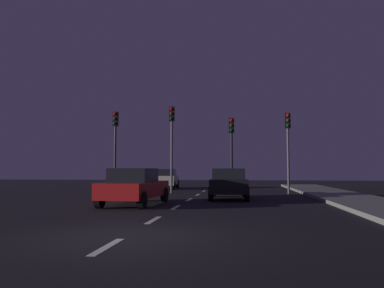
{
  "coord_description": "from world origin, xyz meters",
  "views": [
    {
      "loc": [
        2.41,
        -8.08,
        1.39
      ],
      "look_at": [
        -0.22,
        13.05,
        2.84
      ],
      "focal_mm": 36.17,
      "sensor_mm": 36.0,
      "label": 1
    }
  ],
  "objects_px": {
    "traffic_signal_far_left": "(115,136)",
    "traffic_signal_center_left": "(172,133)",
    "traffic_signal_far_right": "(288,137)",
    "car_adjacent_lane": "(135,186)",
    "traffic_signal_center_right": "(232,140)",
    "car_stopped_ahead": "(229,183)",
    "car_oncoming_far": "(164,179)"
  },
  "relations": [
    {
      "from": "traffic_signal_center_left",
      "to": "car_adjacent_lane",
      "type": "height_order",
      "value": "traffic_signal_center_left"
    },
    {
      "from": "traffic_signal_far_right",
      "to": "car_oncoming_far",
      "type": "height_order",
      "value": "traffic_signal_far_right"
    },
    {
      "from": "traffic_signal_far_left",
      "to": "car_stopped_ahead",
      "type": "xyz_separation_m",
      "value": [
        7.16,
        -4.23,
        -2.77
      ]
    },
    {
      "from": "traffic_signal_center_right",
      "to": "car_adjacent_lane",
      "type": "relative_size",
      "value": 1.0
    },
    {
      "from": "traffic_signal_far_left",
      "to": "traffic_signal_far_right",
      "type": "relative_size",
      "value": 1.06
    },
    {
      "from": "traffic_signal_far_left",
      "to": "traffic_signal_far_right",
      "type": "xyz_separation_m",
      "value": [
        10.53,
        -0.0,
        -0.18
      ]
    },
    {
      "from": "car_stopped_ahead",
      "to": "car_adjacent_lane",
      "type": "relative_size",
      "value": 0.9
    },
    {
      "from": "traffic_signal_center_left",
      "to": "car_adjacent_lane",
      "type": "xyz_separation_m",
      "value": [
        -0.07,
        -7.97,
        -2.94
      ]
    },
    {
      "from": "traffic_signal_center_right",
      "to": "car_oncoming_far",
      "type": "relative_size",
      "value": 1.04
    },
    {
      "from": "traffic_signal_far_right",
      "to": "car_oncoming_far",
      "type": "distance_m",
      "value": 10.45
    },
    {
      "from": "traffic_signal_center_left",
      "to": "traffic_signal_center_right",
      "type": "xyz_separation_m",
      "value": [
        3.65,
        -0.0,
        -0.49
      ]
    },
    {
      "from": "traffic_signal_far_left",
      "to": "traffic_signal_center_left",
      "type": "xyz_separation_m",
      "value": [
        3.57,
        0.0,
        0.16
      ]
    },
    {
      "from": "traffic_signal_center_right",
      "to": "traffic_signal_far_right",
      "type": "bearing_deg",
      "value": 0.01
    },
    {
      "from": "car_oncoming_far",
      "to": "traffic_signal_center_left",
      "type": "bearing_deg",
      "value": -74.34
    },
    {
      "from": "traffic_signal_far_right",
      "to": "car_adjacent_lane",
      "type": "xyz_separation_m",
      "value": [
        -7.03,
        -7.97,
        -2.6
      ]
    },
    {
      "from": "traffic_signal_far_left",
      "to": "traffic_signal_center_right",
      "type": "bearing_deg",
      "value": -0.01
    },
    {
      "from": "car_stopped_ahead",
      "to": "traffic_signal_far_right",
      "type": "bearing_deg",
      "value": 51.42
    },
    {
      "from": "traffic_signal_far_right",
      "to": "car_adjacent_lane",
      "type": "distance_m",
      "value": 10.94
    },
    {
      "from": "traffic_signal_center_right",
      "to": "car_oncoming_far",
      "type": "xyz_separation_m",
      "value": [
        -5.19,
        5.5,
        -2.43
      ]
    },
    {
      "from": "car_stopped_ahead",
      "to": "car_adjacent_lane",
      "type": "height_order",
      "value": "car_stopped_ahead"
    },
    {
      "from": "traffic_signal_center_right",
      "to": "car_adjacent_lane",
      "type": "height_order",
      "value": "traffic_signal_center_right"
    },
    {
      "from": "traffic_signal_far_left",
      "to": "car_oncoming_far",
      "type": "bearing_deg",
      "value": 69.72
    },
    {
      "from": "traffic_signal_center_left",
      "to": "car_oncoming_far",
      "type": "xyz_separation_m",
      "value": [
        -1.54,
        5.5,
        -2.93
      ]
    },
    {
      "from": "traffic_signal_far_right",
      "to": "car_stopped_ahead",
      "type": "bearing_deg",
      "value": -128.58
    },
    {
      "from": "traffic_signal_center_right",
      "to": "car_stopped_ahead",
      "type": "relative_size",
      "value": 1.11
    },
    {
      "from": "traffic_signal_far_right",
      "to": "car_oncoming_far",
      "type": "bearing_deg",
      "value": 147.1
    },
    {
      "from": "traffic_signal_far_right",
      "to": "car_stopped_ahead",
      "type": "relative_size",
      "value": 1.17
    },
    {
      "from": "car_stopped_ahead",
      "to": "car_oncoming_far",
      "type": "height_order",
      "value": "car_oncoming_far"
    },
    {
      "from": "traffic_signal_far_left",
      "to": "car_oncoming_far",
      "type": "height_order",
      "value": "traffic_signal_far_left"
    },
    {
      "from": "car_stopped_ahead",
      "to": "car_oncoming_far",
      "type": "relative_size",
      "value": 0.94
    },
    {
      "from": "traffic_signal_far_left",
      "to": "traffic_signal_far_right",
      "type": "bearing_deg",
      "value": -0.0
    },
    {
      "from": "traffic_signal_far_left",
      "to": "traffic_signal_center_right",
      "type": "relative_size",
      "value": 1.11
    }
  ]
}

